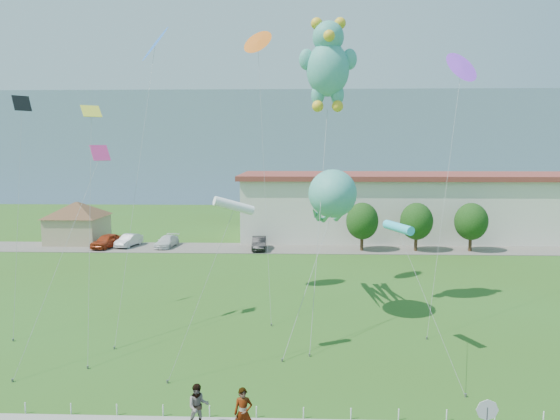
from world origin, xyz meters
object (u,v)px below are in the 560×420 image
object	(u,v)px
parked_car_black	(259,243)
pedestrian_right	(198,406)
pedestrian_left	(243,413)
parked_car_red	(107,241)
octopus_kite	(331,201)
parked_car_silver	(129,240)
teddy_bear_kite	(328,62)
pavilion	(77,218)
parked_car_white	(167,241)
stop_sign	(487,416)
warehouse	(476,205)

from	to	relation	value
parked_car_black	pedestrian_right	bearing A→B (deg)	-91.89
pedestrian_right	pedestrian_left	bearing A→B (deg)	-33.14
parked_car_red	octopus_kite	xyz separation A→B (m)	(24.22, -22.25, 6.99)
parked_car_silver	teddy_bear_kite	world-z (taller)	teddy_bear_kite
pavilion	pedestrian_left	world-z (taller)	pavilion
parked_car_silver	parked_car_white	xyz separation A→B (m)	(4.55, -0.23, -0.06)
stop_sign	parked_car_white	world-z (taller)	stop_sign
stop_sign	octopus_kite	xyz separation A→B (m)	(-4.46, 16.70, 5.96)
parked_car_black	octopus_kite	xyz separation A→B (m)	(6.58, -21.69, 7.05)
parked_car_black	octopus_kite	bearing A→B (deg)	-75.43
teddy_bear_kite	warehouse	bearing A→B (deg)	55.26
pedestrian_right	pavilion	bearing A→B (deg)	104.60
stop_sign	teddy_bear_kite	distance (m)	23.75
pavilion	stop_sign	distance (m)	53.90
pedestrian_right	parked_car_red	size ratio (longest dim) A/B	0.40
parked_car_red	warehouse	bearing A→B (deg)	26.74
parked_car_red	parked_car_black	size ratio (longest dim) A/B	1.05
pedestrian_left	parked_car_white	distance (m)	40.45
pedestrian_left	teddy_bear_kite	bearing A→B (deg)	70.59
pedestrian_left	parked_car_red	world-z (taller)	pedestrian_left
parked_car_silver	parked_car_white	world-z (taller)	parked_car_silver
pavilion	parked_car_black	distance (m)	22.89
parked_car_silver	octopus_kite	distance (m)	32.67
warehouse	parked_car_silver	distance (m)	43.89
pavilion	parked_car_white	world-z (taller)	pavilion
parked_car_silver	parked_car_black	size ratio (longest dim) A/B	0.96
pedestrian_left	pavilion	bearing A→B (deg)	115.87
pedestrian_right	parked_car_silver	size ratio (longest dim) A/B	0.43
pavilion	pedestrian_left	distance (m)	47.79
octopus_kite	pavilion	bearing A→B (deg)	138.71
parked_car_red	parked_car_silver	distance (m)	2.40
pedestrian_left	octopus_kite	size ratio (longest dim) A/B	0.15
stop_sign	parked_car_silver	bearing A→B (deg)	123.59
parked_car_white	octopus_kite	bearing A→B (deg)	-46.19
pavilion	pedestrian_right	bearing A→B (deg)	-60.58
pavilion	teddy_bear_kite	xyz separation A→B (m)	(28.75, -24.65, 14.12)
parked_car_red	parked_car_silver	world-z (taller)	parked_car_red
warehouse	parked_car_black	distance (m)	29.43
parked_car_red	pedestrian_right	bearing A→B (deg)	-49.04
warehouse	teddy_bear_kite	xyz separation A→B (m)	(-21.25, -30.65, 13.02)
stop_sign	pedestrian_right	distance (m)	10.98
parked_car_red	parked_car_black	distance (m)	17.65
parked_car_silver	octopus_kite	bearing A→B (deg)	-34.53
warehouse	parked_car_white	size ratio (longest dim) A/B	13.86
octopus_kite	parked_car_red	bearing A→B (deg)	137.43
parked_car_red	teddy_bear_kite	xyz separation A→B (m)	(23.93, -21.40, 16.30)
parked_car_black	octopus_kite	world-z (taller)	octopus_kite
pavilion	parked_car_red	bearing A→B (deg)	-34.05
teddy_bear_kite	octopus_kite	bearing A→B (deg)	-71.18
parked_car_black	teddy_bear_kite	xyz separation A→B (m)	(6.29, -20.84, 16.36)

